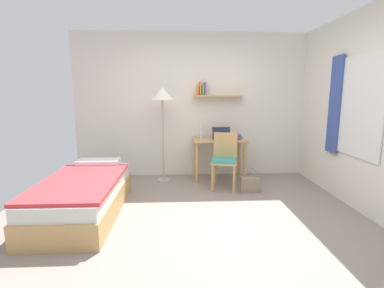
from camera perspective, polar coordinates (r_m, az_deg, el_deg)
ground_plane at (r=3.53m, az=2.90°, el=-15.18°), size 5.28×5.28×0.00m
wall_back at (r=5.21m, az=0.85°, el=7.80°), size 4.40×0.27×2.60m
wall_right at (r=3.98m, az=33.54°, el=5.52°), size 0.10×4.40×2.60m
bed at (r=3.87m, az=-21.03°, el=-9.70°), size 0.89×1.86×0.54m
desk at (r=5.02m, az=5.54°, el=-0.68°), size 0.93×0.53×0.73m
desk_chair at (r=4.56m, az=6.64°, el=-2.83°), size 0.49×0.50×0.89m
standing_lamp at (r=4.82m, az=-6.03°, el=9.15°), size 0.39×0.39×1.63m
laptop at (r=4.99m, az=6.03°, el=1.62°), size 0.33×0.23×0.20m
water_bottle at (r=5.01m, az=1.92°, el=2.42°), size 0.06×0.06×0.23m
book_stack at (r=5.01m, az=8.93°, el=1.54°), size 0.19×0.24×0.10m
handbag at (r=4.50m, az=11.64°, el=-7.91°), size 0.28×0.12×0.39m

